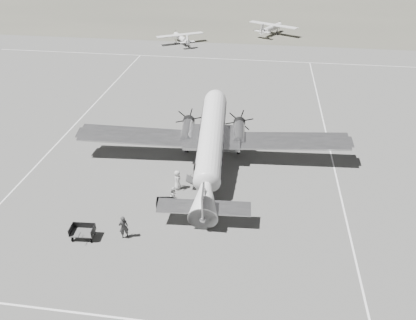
# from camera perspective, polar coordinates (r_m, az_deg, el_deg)

# --- Properties ---
(ground) EXTENTS (260.00, 260.00, 0.00)m
(ground) POSITION_cam_1_polar(r_m,az_deg,el_deg) (37.22, 0.00, -4.75)
(ground) COLOR slate
(ground) RESTS_ON ground
(taxi_line_right) EXTENTS (0.15, 80.00, 0.01)m
(taxi_line_right) POSITION_cam_1_polar(r_m,az_deg,el_deg) (37.79, 18.43, -6.00)
(taxi_line_right) COLOR white
(taxi_line_right) RESTS_ON ground
(taxi_line_left) EXTENTS (0.15, 60.00, 0.01)m
(taxi_line_left) POSITION_cam_1_polar(r_m,az_deg,el_deg) (50.55, -19.01, 3.86)
(taxi_line_left) COLOR white
(taxi_line_left) RESTS_ON ground
(taxi_line_horizon) EXTENTS (90.00, 0.15, 0.01)m
(taxi_line_horizon) POSITION_cam_1_polar(r_m,az_deg,el_deg) (73.24, 4.51, 13.90)
(taxi_line_horizon) COLOR white
(taxi_line_horizon) RESTS_ON ground
(grass_infield) EXTENTS (260.00, 90.00, 0.01)m
(grass_infield) POSITION_cam_1_polar(r_m,az_deg,el_deg) (126.73, 6.46, 21.29)
(grass_infield) COLOR #5E5D4F
(grass_infield) RESTS_ON ground
(dc3_airliner) EXTENTS (29.29, 21.28, 5.35)m
(dc3_airliner) POSITION_cam_1_polar(r_m,az_deg,el_deg) (39.39, 0.41, 2.09)
(dc3_airliner) COLOR silver
(dc3_airliner) RESTS_ON ground
(light_plane_left) EXTENTS (12.09, 11.47, 1.97)m
(light_plane_left) POSITION_cam_1_polar(r_m,az_deg,el_deg) (82.59, -3.82, 16.66)
(light_plane_left) COLOR silver
(light_plane_left) RESTS_ON ground
(light_plane_right) EXTENTS (13.82, 12.96, 2.27)m
(light_plane_right) POSITION_cam_1_polar(r_m,az_deg,el_deg) (90.29, 8.94, 17.75)
(light_plane_right) COLOR silver
(light_plane_right) RESTS_ON ground
(baggage_cart_near) EXTENTS (1.89, 1.49, 0.97)m
(baggage_cart_near) POSITION_cam_1_polar(r_m,az_deg,el_deg) (35.33, -5.94, -6.24)
(baggage_cart_near) COLOR #4F4F4F
(baggage_cart_near) RESTS_ON ground
(baggage_cart_far) EXTENTS (2.02, 1.49, 1.09)m
(baggage_cart_far) POSITION_cam_1_polar(r_m,az_deg,el_deg) (33.76, -17.21, -9.70)
(baggage_cart_far) COLOR #4F4F4F
(baggage_cart_far) RESTS_ON ground
(ground_crew) EXTENTS (0.90, 0.82, 2.05)m
(ground_crew) POSITION_cam_1_polar(r_m,az_deg,el_deg) (32.71, -11.79, -9.20)
(ground_crew) COLOR #303030
(ground_crew) RESTS_ON ground
(ramp_agent) EXTENTS (0.86, 0.99, 1.73)m
(ramp_agent) POSITION_cam_1_polar(r_m,az_deg,el_deg) (35.64, -4.79, -5.02)
(ramp_agent) COLOR silver
(ramp_agent) RESTS_ON ground
(passenger) EXTENTS (0.91, 1.10, 1.93)m
(passenger) POSITION_cam_1_polar(r_m,az_deg,el_deg) (37.45, -4.34, -2.80)
(passenger) COLOR silver
(passenger) RESTS_ON ground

